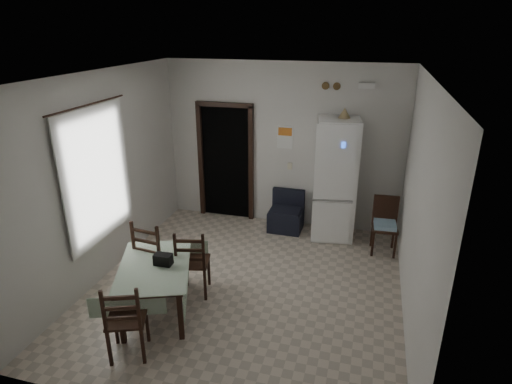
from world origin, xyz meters
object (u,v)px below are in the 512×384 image
object	(u,v)px
fridge	(335,179)
navy_seat	(286,211)
dining_table	(156,289)
dining_chair_far_right	(193,261)
corner_chair	(385,226)
dining_chair_far_left	(156,254)
dining_chair_near_head	(126,318)

from	to	relation	value
fridge	navy_seat	xyz separation A→B (m)	(-0.82, -0.00, -0.68)
dining_table	dining_chair_far_right	xyz separation A→B (m)	(0.29, 0.52, 0.16)
navy_seat	fridge	bearing A→B (deg)	0.80
corner_chair	dining_table	size ratio (longest dim) A/B	0.71
navy_seat	dining_table	bearing A→B (deg)	-111.26
navy_seat	dining_chair_far_right	distance (m)	2.38
dining_chair_far_left	dining_chair_near_head	bearing A→B (deg)	110.35
fridge	dining_chair_near_head	xyz separation A→B (m)	(-1.88, -3.52, -0.55)
navy_seat	dining_table	distance (m)	2.97
corner_chair	dining_chair_far_left	xyz separation A→B (m)	(-3.04, -1.86, 0.08)
dining_table	dining_chair_far_right	size ratio (longest dim) A/B	1.32
navy_seat	dining_chair_far_left	world-z (taller)	dining_chair_far_left
dining_chair_far_right	dining_chair_near_head	world-z (taller)	dining_chair_far_right
dining_table	dining_chair_far_right	bearing A→B (deg)	39.86
dining_table	dining_chair_far_left	bearing A→B (deg)	95.18
corner_chair	dining_chair_far_left	distance (m)	3.56
corner_chair	dining_chair_near_head	distance (m)	4.16
fridge	dining_chair_near_head	size ratio (longest dim) A/B	2.15
dining_table	dining_chair_far_left	world-z (taller)	dining_chair_far_left
dining_table	dining_chair_near_head	distance (m)	0.79
fridge	dining_table	xyz separation A→B (m)	(-1.94, -2.75, -0.70)
fridge	corner_chair	bearing A→B (deg)	-32.57
dining_table	navy_seat	bearing A→B (deg)	46.85
corner_chair	dining_chair_near_head	size ratio (longest dim) A/B	0.95
corner_chair	dining_chair_near_head	xyz separation A→B (m)	(-2.74, -3.13, 0.02)
dining_chair_far_right	dining_chair_near_head	size ratio (longest dim) A/B	1.02
navy_seat	dining_chair_near_head	distance (m)	3.68
dining_table	dining_chair_far_right	world-z (taller)	dining_chair_far_right
fridge	dining_chair_far_left	distance (m)	3.18
dining_chair_far_right	dining_chair_near_head	xyz separation A→B (m)	(-0.23, -1.29, -0.01)
fridge	dining_chair_near_head	bearing A→B (deg)	-126.08
dining_chair_far_left	dining_chair_far_right	distance (m)	0.53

